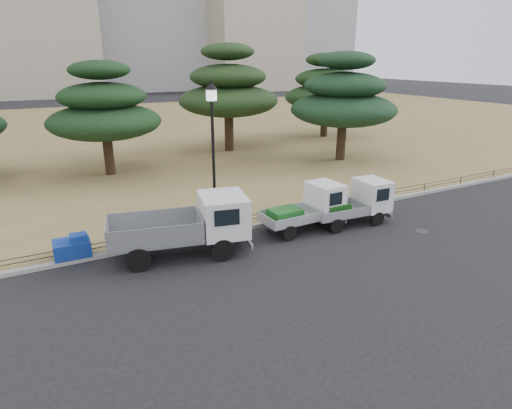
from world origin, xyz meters
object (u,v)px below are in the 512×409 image
truck_kei_front (308,208)px  street_lamp (213,134)px  truck_large (188,224)px  tarp_pile (73,247)px  truck_kei_rear (355,203)px

truck_kei_front → street_lamp: size_ratio=0.61×
truck_large → street_lamp: size_ratio=0.89×
tarp_pile → truck_kei_front: bearing=-9.0°
truck_kei_front → truck_kei_rear: (2.27, -0.40, -0.00)m
truck_kei_rear → truck_large: bearing=-179.2°
truck_large → tarp_pile: size_ratio=4.18×
truck_kei_rear → tarp_pile: truck_kei_rear is taller
truck_large → truck_kei_front: bearing=12.0°
truck_kei_rear → street_lamp: size_ratio=0.62×
tarp_pile → truck_kei_rear: bearing=-9.2°
truck_kei_rear → street_lamp: street_lamp is taller
truck_large → tarp_pile: (-3.99, 1.56, -0.75)m
truck_large → tarp_pile: bearing=170.1°
truck_kei_front → tarp_pile: (-9.50, 1.50, -0.47)m
truck_large → tarp_pile: 4.35m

